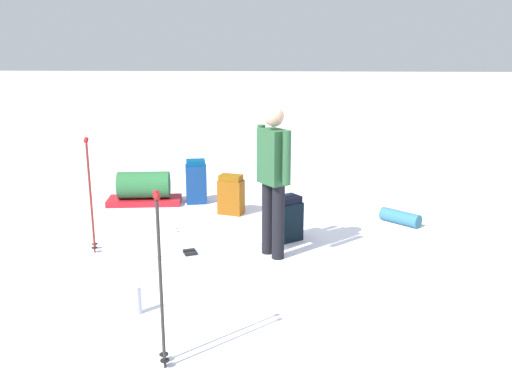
{
  "coord_description": "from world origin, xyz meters",
  "views": [
    {
      "loc": [
        6.12,
        0.3,
        2.36
      ],
      "look_at": [
        0.0,
        0.0,
        0.7
      ],
      "focal_mm": 38.96,
      "sensor_mm": 36.0,
      "label": 1
    }
  ],
  "objects_px": {
    "backpack_large_dark": "(231,195)",
    "ski_poles_planted_near": "(90,190)",
    "gear_sled": "(144,189)",
    "ski_poles_planted_far": "(160,272)",
    "skier_standing": "(273,174)",
    "backpack_small_spare": "(196,182)",
    "ski_pair_near": "(190,254)",
    "sleeping_mat_rolled": "(400,217)",
    "backpack_bright": "(287,219)",
    "thermos_bottle": "(138,300)"
  },
  "relations": [
    {
      "from": "backpack_bright",
      "to": "gear_sled",
      "type": "bearing_deg",
      "value": -124.81
    },
    {
      "from": "backpack_bright",
      "to": "ski_poles_planted_far",
      "type": "relative_size",
      "value": 0.41
    },
    {
      "from": "backpack_large_dark",
      "to": "backpack_bright",
      "type": "xyz_separation_m",
      "value": [
        1.03,
        0.78,
        -0.0
      ]
    },
    {
      "from": "backpack_large_dark",
      "to": "sleeping_mat_rolled",
      "type": "relative_size",
      "value": 1.03
    },
    {
      "from": "backpack_small_spare",
      "to": "gear_sled",
      "type": "relative_size",
      "value": 0.58
    },
    {
      "from": "sleeping_mat_rolled",
      "to": "backpack_small_spare",
      "type": "bearing_deg",
      "value": -107.01
    },
    {
      "from": "backpack_bright",
      "to": "sleeping_mat_rolled",
      "type": "xyz_separation_m",
      "value": [
        -0.69,
        1.52,
        -0.18
      ]
    },
    {
      "from": "ski_pair_near",
      "to": "sleeping_mat_rolled",
      "type": "relative_size",
      "value": 3.22
    },
    {
      "from": "backpack_bright",
      "to": "backpack_small_spare",
      "type": "relative_size",
      "value": 0.85
    },
    {
      "from": "sleeping_mat_rolled",
      "to": "thermos_bottle",
      "type": "height_order",
      "value": "thermos_bottle"
    },
    {
      "from": "ski_poles_planted_far",
      "to": "sleeping_mat_rolled",
      "type": "distance_m",
      "value": 4.31
    },
    {
      "from": "ski_pair_near",
      "to": "ski_poles_planted_near",
      "type": "bearing_deg",
      "value": -94.21
    },
    {
      "from": "backpack_bright",
      "to": "ski_poles_planted_far",
      "type": "xyz_separation_m",
      "value": [
        2.79,
        -0.94,
        0.48
      ]
    },
    {
      "from": "backpack_bright",
      "to": "ski_poles_planted_near",
      "type": "xyz_separation_m",
      "value": [
        0.48,
        -2.24,
        0.47
      ]
    },
    {
      "from": "backpack_bright",
      "to": "sleeping_mat_rolled",
      "type": "distance_m",
      "value": 1.68
    },
    {
      "from": "skier_standing",
      "to": "sleeping_mat_rolled",
      "type": "relative_size",
      "value": 3.09
    },
    {
      "from": "backpack_large_dark",
      "to": "ski_poles_planted_far",
      "type": "height_order",
      "value": "ski_poles_planted_far"
    },
    {
      "from": "skier_standing",
      "to": "backpack_small_spare",
      "type": "height_order",
      "value": "skier_standing"
    },
    {
      "from": "backpack_large_dark",
      "to": "thermos_bottle",
      "type": "xyz_separation_m",
      "value": [
        3.02,
        -0.56,
        -0.15
      ]
    },
    {
      "from": "backpack_bright",
      "to": "ski_poles_planted_far",
      "type": "bearing_deg",
      "value": -18.59
    },
    {
      "from": "ski_pair_near",
      "to": "gear_sled",
      "type": "bearing_deg",
      "value": -153.4
    },
    {
      "from": "backpack_large_dark",
      "to": "backpack_small_spare",
      "type": "distance_m",
      "value": 0.79
    },
    {
      "from": "backpack_large_dark",
      "to": "ski_poles_planted_near",
      "type": "height_order",
      "value": "ski_poles_planted_near"
    },
    {
      "from": "skier_standing",
      "to": "ski_poles_planted_far",
      "type": "bearing_deg",
      "value": -18.93
    },
    {
      "from": "ski_pair_near",
      "to": "ski_poles_planted_near",
      "type": "distance_m",
      "value": 1.35
    },
    {
      "from": "backpack_large_dark",
      "to": "gear_sled",
      "type": "xyz_separation_m",
      "value": [
        -0.45,
        -1.35,
        -0.05
      ]
    },
    {
      "from": "gear_sled",
      "to": "thermos_bottle",
      "type": "height_order",
      "value": "gear_sled"
    },
    {
      "from": "backpack_large_dark",
      "to": "gear_sled",
      "type": "relative_size",
      "value": 0.5
    },
    {
      "from": "ski_poles_planted_near",
      "to": "thermos_bottle",
      "type": "xyz_separation_m",
      "value": [
        1.51,
        0.9,
        -0.61
      ]
    },
    {
      "from": "gear_sled",
      "to": "skier_standing",
      "type": "bearing_deg",
      "value": 44.49
    },
    {
      "from": "backpack_large_dark",
      "to": "thermos_bottle",
      "type": "bearing_deg",
      "value": -10.54
    },
    {
      "from": "ski_poles_planted_far",
      "to": "sleeping_mat_rolled",
      "type": "bearing_deg",
      "value": 144.76
    },
    {
      "from": "skier_standing",
      "to": "sleeping_mat_rolled",
      "type": "bearing_deg",
      "value": 125.91
    },
    {
      "from": "skier_standing",
      "to": "backpack_bright",
      "type": "height_order",
      "value": "skier_standing"
    },
    {
      "from": "backpack_large_dark",
      "to": "gear_sled",
      "type": "distance_m",
      "value": 1.42
    },
    {
      "from": "backpack_small_spare",
      "to": "ski_poles_planted_far",
      "type": "height_order",
      "value": "ski_poles_planted_far"
    },
    {
      "from": "skier_standing",
      "to": "backpack_bright",
      "type": "distance_m",
      "value": 0.88
    },
    {
      "from": "ski_poles_planted_near",
      "to": "ski_poles_planted_far",
      "type": "height_order",
      "value": "ski_poles_planted_far"
    },
    {
      "from": "ski_poles_planted_near",
      "to": "gear_sled",
      "type": "height_order",
      "value": "ski_poles_planted_near"
    },
    {
      "from": "skier_standing",
      "to": "backpack_large_dark",
      "type": "bearing_deg",
      "value": -158.33
    },
    {
      "from": "ski_pair_near",
      "to": "backpack_bright",
      "type": "xyz_separation_m",
      "value": [
        -0.56,
        1.11,
        0.26
      ]
    },
    {
      "from": "ski_pair_near",
      "to": "gear_sled",
      "type": "distance_m",
      "value": 2.3
    },
    {
      "from": "ski_pair_near",
      "to": "backpack_large_dark",
      "type": "height_order",
      "value": "backpack_large_dark"
    },
    {
      "from": "backpack_large_dark",
      "to": "skier_standing",
      "type": "bearing_deg",
      "value": 21.67
    },
    {
      "from": "backpack_small_spare",
      "to": "skier_standing",
      "type": "bearing_deg",
      "value": 29.67
    },
    {
      "from": "backpack_small_spare",
      "to": "ski_pair_near",
      "type": "bearing_deg",
      "value": 6.65
    },
    {
      "from": "gear_sled",
      "to": "ski_poles_planted_far",
      "type": "bearing_deg",
      "value": 15.63
    },
    {
      "from": "backpack_large_dark",
      "to": "backpack_bright",
      "type": "distance_m",
      "value": 1.3
    },
    {
      "from": "skier_standing",
      "to": "backpack_small_spare",
      "type": "bearing_deg",
      "value": -150.33
    },
    {
      "from": "ski_pair_near",
      "to": "ski_poles_planted_near",
      "type": "relative_size",
      "value": 1.33
    }
  ]
}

